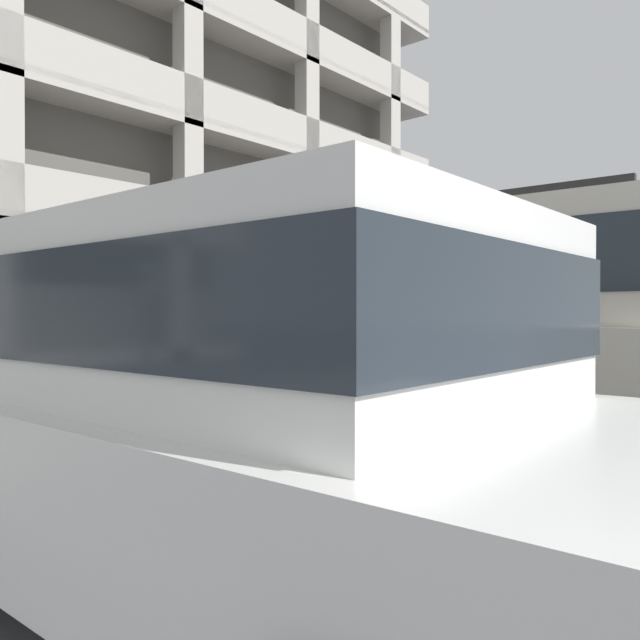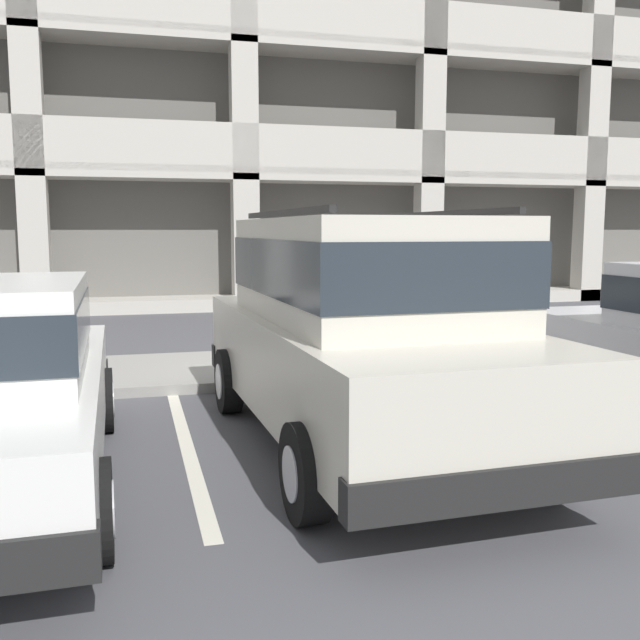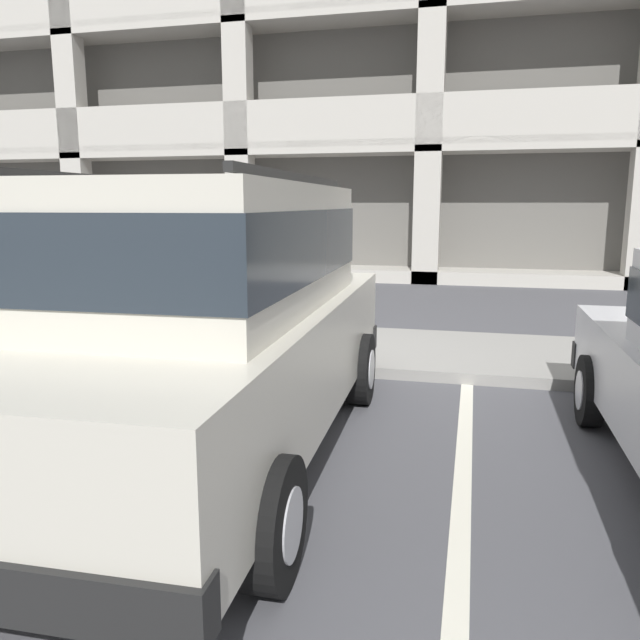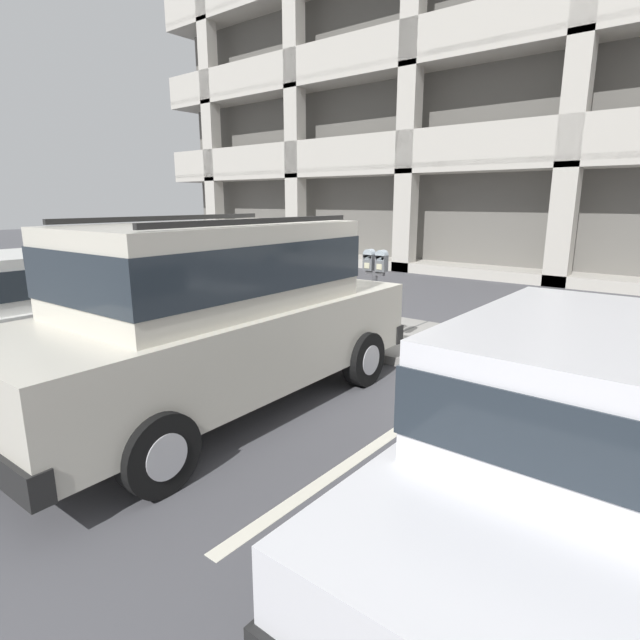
{
  "view_description": "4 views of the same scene",
  "coord_description": "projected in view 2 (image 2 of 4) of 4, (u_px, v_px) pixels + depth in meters",
  "views": [
    {
      "loc": [
        -4.81,
        -4.51,
        1.22
      ],
      "look_at": [
        -0.1,
        -0.43,
        1.14
      ],
      "focal_mm": 35.0,
      "sensor_mm": 36.0,
      "label": 1
    },
    {
      "loc": [
        -2.09,
        -7.89,
        1.88
      ],
      "look_at": [
        -0.26,
        -1.09,
        0.98
      ],
      "focal_mm": 40.0,
      "sensor_mm": 36.0,
      "label": 2
    },
    {
      "loc": [
        1.65,
        -6.19,
        1.84
      ],
      "look_at": [
        0.29,
        -0.67,
        0.78
      ],
      "focal_mm": 35.0,
      "sensor_mm": 36.0,
      "label": 3
    },
    {
      "loc": [
        3.88,
        -5.46,
        2.19
      ],
      "look_at": [
        0.04,
        -0.7,
        0.73
      ],
      "focal_mm": 28.0,
      "sensor_mm": 36.0,
      "label": 4
    }
  ],
  "objects": [
    {
      "name": "ground_plane",
      "position": [
        317.0,
        395.0,
        8.34
      ],
      "size": [
        80.0,
        80.0,
        0.1
      ],
      "color": "#4C4C51"
    },
    {
      "name": "sidewalk",
      "position": [
        292.0,
        366.0,
        9.57
      ],
      "size": [
        40.0,
        2.2,
        0.12
      ],
      "color": "gray",
      "rests_on": "ground_plane"
    },
    {
      "name": "parking_stall_lines",
      "position": [
        504.0,
        411.0,
        7.42
      ],
      "size": [
        13.3,
        4.8,
        0.01
      ],
      "color": "silver",
      "rests_on": "ground_plane"
    },
    {
      "name": "silver_suv",
      "position": [
        361.0,
        323.0,
        6.09
      ],
      "size": [
        2.13,
        4.84,
        2.03
      ],
      "rotation": [
        0.0,
        0.0,
        0.03
      ],
      "color": "beige",
      "rests_on": "ground_plane"
    },
    {
      "name": "parking_meter_near",
      "position": [
        323.0,
        288.0,
        8.57
      ],
      "size": [
        0.35,
        0.12,
        1.42
      ],
      "color": "#47474C",
      "rests_on": "sidewalk"
    },
    {
      "name": "parking_garage",
      "position": [
        215.0,
        87.0,
        20.92
      ],
      "size": [
        32.0,
        10.0,
        13.25
      ],
      "color": "#64625C",
      "rests_on": "ground_plane"
    }
  ]
}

